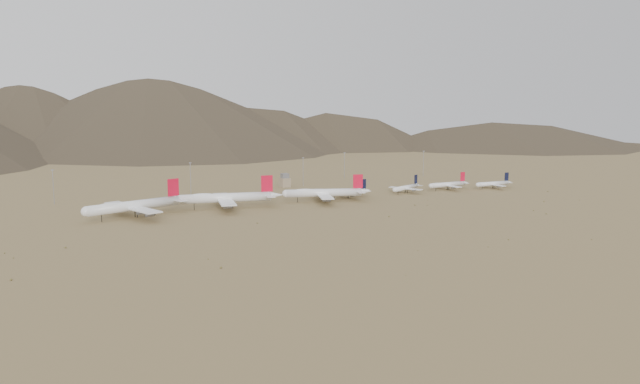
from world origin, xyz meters
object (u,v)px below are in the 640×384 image
narrowbody_a (348,192)px  control_tower (285,181)px  widebody_west (135,205)px  widebody_centre (227,198)px  widebody_east (324,193)px  narrowbody_b (407,187)px

narrowbody_a → control_tower: bearing=95.9°
widebody_west → widebody_centre: size_ratio=1.00×
widebody_centre → widebody_east: bearing=8.3°
narrowbody_a → control_tower: 83.59m
widebody_west → widebody_centre: (64.31, 2.74, -0.06)m
narrowbody_a → narrowbody_b: bearing=-3.4°
widebody_centre → narrowbody_b: bearing=14.3°
widebody_centre → control_tower: 118.21m
widebody_west → widebody_centre: bearing=-12.9°
narrowbody_a → control_tower: (-14.64, 82.29, 0.80)m
widebody_centre → narrowbody_b: size_ratio=1.90×
widebody_east → control_tower: bearing=103.3°
widebody_east → narrowbody_a: widebody_east is taller
widebody_east → narrowbody_a: 26.71m
control_tower → widebody_east: bearing=-97.0°
widebody_centre → narrowbody_a: bearing=13.8°
widebody_centre → narrowbody_a: 100.31m
widebody_west → narrowbody_b: size_ratio=1.90×
widebody_east → narrowbody_a: size_ratio=1.54×
widebody_west → narrowbody_b: bearing=-14.6°
widebody_centre → narrowbody_a: (100.25, -0.81, -3.28)m
widebody_west → narrowbody_a: bearing=-14.6°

